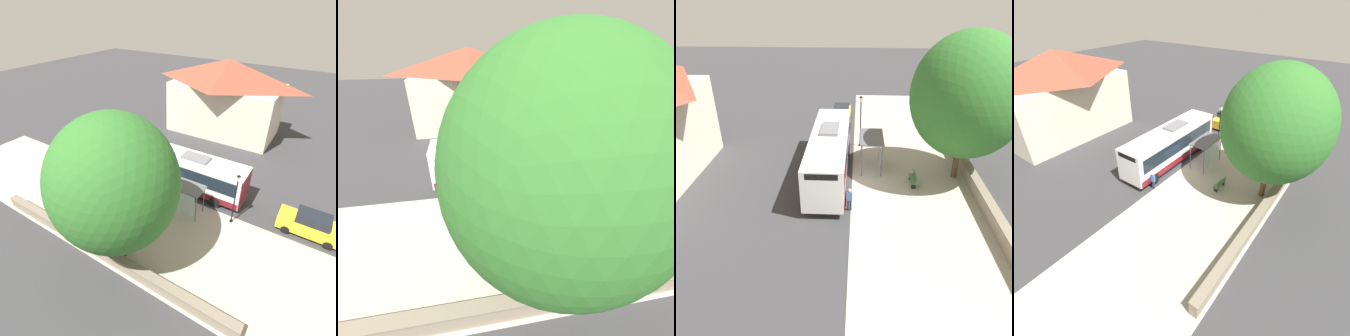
# 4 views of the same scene
# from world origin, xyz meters

# --- Properties ---
(ground_plane) EXTENTS (120.00, 120.00, 0.00)m
(ground_plane) POSITION_xyz_m (0.00, 0.00, 0.00)
(ground_plane) COLOR #353538
(ground_plane) RESTS_ON ground
(sidewalk_plaza) EXTENTS (9.00, 44.00, 0.02)m
(sidewalk_plaza) POSITION_xyz_m (-4.50, 0.00, 0.01)
(sidewalk_plaza) COLOR #ADA393
(sidewalk_plaza) RESTS_ON ground
(stone_wall) EXTENTS (0.60, 20.00, 1.01)m
(stone_wall) POSITION_xyz_m (-8.55, 0.00, 0.51)
(stone_wall) COLOR gray
(stone_wall) RESTS_ON ground
(bus) EXTENTS (2.73, 10.97, 3.54)m
(bus) POSITION_xyz_m (1.70, -1.17, 1.84)
(bus) COLOR white
(bus) RESTS_ON ground
(bus_shelter) EXTENTS (1.75, 3.25, 2.63)m
(bus_shelter) POSITION_xyz_m (-1.57, -2.56, 2.18)
(bus_shelter) COLOR #515459
(bus_shelter) RESTS_ON ground
(pedestrian) EXTENTS (0.34, 0.22, 1.62)m
(pedestrian) POSITION_xyz_m (0.08, 3.24, 0.94)
(pedestrian) COLOR #2D3347
(pedestrian) RESTS_ON ground
(bench) EXTENTS (0.40, 1.50, 0.88)m
(bench) POSITION_xyz_m (-4.39, -0.10, 0.47)
(bench) COLOR #4C7247
(bench) RESTS_ON ground
(street_lamp_near) EXTENTS (0.28, 0.28, 4.57)m
(street_lamp_near) POSITION_xyz_m (-0.56, -6.48, 2.70)
(street_lamp_near) COLOR black
(street_lamp_near) RESTS_ON ground
(shade_tree) EXTENTS (7.66, 7.66, 10.38)m
(shade_tree) POSITION_xyz_m (-7.58, -1.31, 6.17)
(shade_tree) COLOR brown
(shade_tree) RESTS_ON ground
(parked_car_behind_bus) EXTENTS (1.91, 4.48, 1.86)m
(parked_car_behind_bus) POSITION_xyz_m (1.37, -11.83, 0.91)
(parked_car_behind_bus) COLOR gold
(parked_car_behind_bus) RESTS_ON ground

